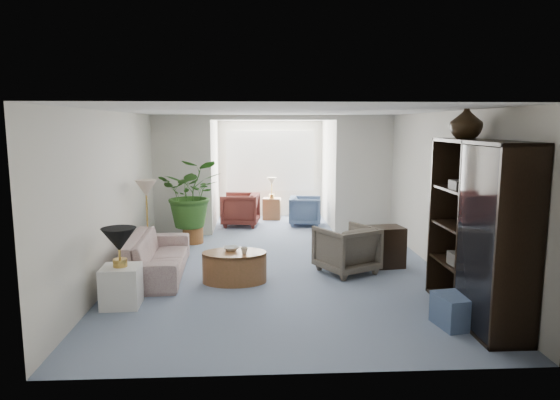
{
  "coord_description": "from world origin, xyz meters",
  "views": [
    {
      "loc": [
        -0.42,
        -7.35,
        2.31
      ],
      "look_at": [
        0.0,
        0.6,
        1.1
      ],
      "focal_mm": 32.07,
      "sensor_mm": 36.0,
      "label": 1
    }
  ],
  "objects": [
    {
      "name": "coffee_bowl",
      "position": [
        -0.76,
        -0.09,
        0.48
      ],
      "size": [
        0.28,
        0.28,
        0.06
      ],
      "primitive_type": "imported",
      "rotation": [
        0.0,
        0.0,
        0.29
      ],
      "color": "silver",
      "rests_on": "coffee_table"
    },
    {
      "name": "sofa",
      "position": [
        -1.92,
        0.24,
        0.31
      ],
      "size": [
        0.92,
        2.14,
        0.61
      ],
      "primitive_type": "imported",
      "rotation": [
        0.0,
        0.0,
        1.62
      ],
      "color": "#BEAFA1",
      "rests_on": "ground"
    },
    {
      "name": "floor",
      "position": [
        0.0,
        0.0,
        0.0
      ],
      "size": [
        6.0,
        6.0,
        0.0
      ],
      "primitive_type": "plane",
      "color": "#8190AA",
      "rests_on": "ground"
    },
    {
      "name": "house_plant",
      "position": [
        -1.62,
        2.31,
        0.99
      ],
      "size": [
        1.2,
        1.04,
        1.33
      ],
      "primitive_type": "imported",
      "color": "#326322",
      "rests_on": "plant_pot"
    },
    {
      "name": "entertainment_cabinet",
      "position": [
        2.23,
        -1.69,
        1.06
      ],
      "size": [
        0.51,
        1.92,
        2.13
      ],
      "primitive_type": "cube",
      "color": "black",
      "rests_on": "ground"
    },
    {
      "name": "sunroom_chair_blue",
      "position": [
        0.77,
        3.97,
        0.33
      ],
      "size": [
        0.81,
        0.79,
        0.66
      ],
      "primitive_type": "imported",
      "rotation": [
        0.0,
        0.0,
        1.44
      ],
      "color": "#4A6280",
      "rests_on": "ground"
    },
    {
      "name": "back_pier_right",
      "position": [
        1.9,
        3.0,
        1.25
      ],
      "size": [
        1.2,
        0.12,
        2.5
      ],
      "primitive_type": "cube",
      "color": "silver",
      "rests_on": "ground"
    },
    {
      "name": "back_header",
      "position": [
        0.0,
        3.0,
        2.45
      ],
      "size": [
        2.6,
        0.12,
        0.1
      ],
      "primitive_type": "cube",
      "color": "silver",
      "rests_on": "back_pier_left"
    },
    {
      "name": "coffee_table",
      "position": [
        -0.71,
        -0.19,
        0.23
      ],
      "size": [
        1.18,
        1.18,
        0.45
      ],
      "primitive_type": "cylinder",
      "rotation": [
        0.0,
        0.0,
        0.29
      ],
      "color": "brown",
      "rests_on": "ground"
    },
    {
      "name": "framed_picture",
      "position": [
        2.46,
        -0.1,
        1.7
      ],
      "size": [
        0.04,
        0.5,
        0.4
      ],
      "primitive_type": "cube",
      "color": "#BCB396"
    },
    {
      "name": "window_blinds",
      "position": [
        0.0,
        5.15,
        1.4
      ],
      "size": [
        2.2,
        0.02,
        1.5
      ],
      "primitive_type": "cube",
      "color": "white"
    },
    {
      "name": "table_lamp",
      "position": [
        -2.12,
        -1.11,
        0.87
      ],
      "size": [
        0.44,
        0.44,
        0.3
      ],
      "primitive_type": "cone",
      "color": "black",
      "rests_on": "end_table"
    },
    {
      "name": "window_pane",
      "position": [
        0.0,
        5.18,
        1.4
      ],
      "size": [
        2.2,
        0.02,
        1.5
      ],
      "primitive_type": "cube",
      "color": "white"
    },
    {
      "name": "shelf_clutter",
      "position": [
        2.18,
        -1.71,
        0.98
      ],
      "size": [
        0.3,
        1.06,
        1.06
      ],
      "color": "#3B3936",
      "rests_on": "entertainment_cabinet"
    },
    {
      "name": "back_pier_left",
      "position": [
        -1.9,
        3.0,
        1.25
      ],
      "size": [
        1.2,
        0.12,
        2.5
      ],
      "primitive_type": "cube",
      "color": "silver",
      "rests_on": "ground"
    },
    {
      "name": "end_table",
      "position": [
        -2.12,
        -1.11,
        0.26
      ],
      "size": [
        0.49,
        0.49,
        0.52
      ],
      "primitive_type": "cube",
      "rotation": [
        0.0,
        0.0,
        0.05
      ],
      "color": "white",
      "rests_on": "ground"
    },
    {
      "name": "wingback_chair",
      "position": [
        1.02,
        0.2,
        0.37
      ],
      "size": [
        1.09,
        1.1,
        0.75
      ],
      "primitive_type": "imported",
      "rotation": [
        0.0,
        0.0,
        3.63
      ],
      "color": "#655F50",
      "rests_on": "ground"
    },
    {
      "name": "floor_lamp",
      "position": [
        -2.22,
        1.03,
        1.25
      ],
      "size": [
        0.36,
        0.36,
        0.28
      ],
      "primitive_type": "cone",
      "color": "beige",
      "rests_on": "ground"
    },
    {
      "name": "coffee_cup",
      "position": [
        -0.56,
        -0.29,
        0.5
      ],
      "size": [
        0.13,
        0.13,
        0.1
      ],
      "primitive_type": "imported",
      "rotation": [
        0.0,
        0.0,
        0.29
      ],
      "color": "beige",
      "rests_on": "coffee_table"
    },
    {
      "name": "side_table_dark",
      "position": [
        1.72,
        0.5,
        0.33
      ],
      "size": [
        0.61,
        0.51,
        0.66
      ],
      "primitive_type": "cube",
      "rotation": [
        0.0,
        0.0,
        0.14
      ],
      "color": "black",
      "rests_on": "ground"
    },
    {
      "name": "sunroom_floor",
      "position": [
        0.0,
        4.1,
        0.0
      ],
      "size": [
        2.6,
        2.6,
        0.0
      ],
      "primitive_type": "plane",
      "color": "#8190AA",
      "rests_on": "ground"
    },
    {
      "name": "cabinet_urn",
      "position": [
        2.23,
        -1.19,
        2.34
      ],
      "size": [
        0.4,
        0.4,
        0.42
      ],
      "primitive_type": "imported",
      "color": "black",
      "rests_on": "entertainment_cabinet"
    },
    {
      "name": "sunroom_chair_maroon",
      "position": [
        -0.73,
        3.97,
        0.38
      ],
      "size": [
        0.92,
        0.9,
        0.75
      ],
      "primitive_type": "imported",
      "rotation": [
        0.0,
        0.0,
        -1.7
      ],
      "color": "maroon",
      "rests_on": "ground"
    },
    {
      "name": "plant_pot",
      "position": [
        -1.62,
        2.31,
        0.16
      ],
      "size": [
        0.4,
        0.4,
        0.32
      ],
      "primitive_type": "cylinder",
      "color": "#97592C",
      "rests_on": "ground"
    },
    {
      "name": "sunroom_table",
      "position": [
        0.02,
        4.72,
        0.26
      ],
      "size": [
        0.47,
        0.38,
        0.52
      ],
      "primitive_type": "cube",
      "rotation": [
        0.0,
        0.0,
        -0.13
      ],
      "color": "brown",
      "rests_on": "ground"
    },
    {
      "name": "ottoman",
      "position": [
        1.92,
        -1.97,
        0.19
      ],
      "size": [
        0.54,
        0.54,
        0.37
      ],
      "primitive_type": "cube",
      "rotation": [
        0.0,
        0.0,
        0.18
      ],
      "color": "#4A6280",
      "rests_on": "ground"
    }
  ]
}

